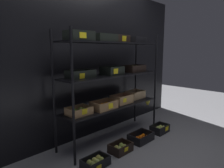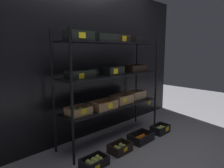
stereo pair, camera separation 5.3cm
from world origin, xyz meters
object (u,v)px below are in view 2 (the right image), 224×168
at_px(display_rack, 112,75).
at_px(crate_ground_right_pear, 160,129).
at_px(crate_ground_tangerine, 141,138).
at_px(crate_ground_pear, 94,162).
at_px(crate_ground_left_pear, 120,148).

distance_m(display_rack, crate_ground_right_pear, 1.27).
bearing_deg(crate_ground_tangerine, crate_ground_pear, -178.44).
height_order(display_rack, crate_ground_left_pear, display_rack).
distance_m(crate_ground_pear, crate_ground_right_pear, 1.43).
bearing_deg(display_rack, crate_ground_left_pear, -121.26).
distance_m(display_rack, crate_ground_left_pear, 1.06).
bearing_deg(crate_ground_left_pear, crate_ground_tangerine, 0.39).
bearing_deg(crate_ground_pear, crate_ground_tangerine, 1.56).
distance_m(crate_ground_tangerine, crate_ground_right_pear, 0.49).
relative_size(crate_ground_tangerine, crate_ground_right_pear, 1.19).
bearing_deg(display_rack, crate_ground_pear, -149.56).
relative_size(crate_ground_pear, crate_ground_right_pear, 1.02).
relative_size(display_rack, crate_ground_tangerine, 4.89).
bearing_deg(crate_ground_tangerine, display_rack, 120.72).
bearing_deg(crate_ground_left_pear, display_rack, 58.74).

